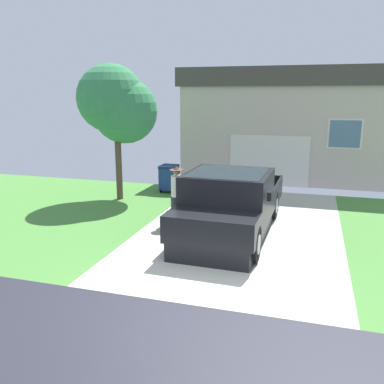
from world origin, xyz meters
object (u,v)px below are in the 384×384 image
Objects in this scene: wheeled_trash_bin at (169,177)px; handbag at (171,221)px; person_with_hat at (177,192)px; house_with_garage at (292,122)px; pickup_truck at (229,207)px; front_yard_tree at (118,105)px.

handbag is at bearing -69.75° from wheeled_trash_bin.
person_with_hat is 9.14m from house_with_garage.
house_with_garage is 6.77m from wheeled_trash_bin.
pickup_truck is 0.60× the size of house_with_garage.
pickup_truck is at bearing -53.00° from wheeled_trash_bin.
pickup_truck is 5.89m from front_yard_tree.
handbag is 0.05× the size of house_with_garage.
pickup_truck reaches higher than wheeled_trash_bin.
pickup_truck is 1.18× the size of front_yard_tree.
handbag is at bearing -106.48° from house_with_garage.
pickup_truck reaches higher than handbag.
person_with_hat is 0.36× the size of front_yard_tree.
house_with_garage is (2.66, 8.99, 2.19)m from handbag.
pickup_truck is 5.21m from wheeled_trash_bin.
house_with_garage is (2.58, 8.65, 1.43)m from person_with_hat.
person_with_hat is at bearing -18.72° from pickup_truck.
person_with_hat is 0.18× the size of house_with_garage.
front_yard_tree is (-4.49, 2.90, 2.47)m from pickup_truck.
wheeled_trash_bin is at bearing -51.52° from pickup_truck.
person_with_hat is at bearing 76.96° from handbag.
front_yard_tree is at bearing -137.04° from wheeled_trash_bin.
pickup_truck is 11.84× the size of handbag.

